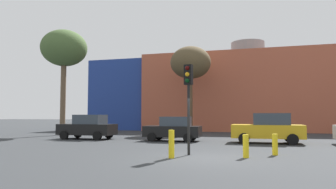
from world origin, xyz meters
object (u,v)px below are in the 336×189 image
(parked_car_2, at_px, (268,128))
(bare_tree_0, at_px, (191,63))
(bollard_yellow_1, at_px, (171,144))
(bollard_yellow_2, at_px, (275,145))
(parked_car_0, at_px, (88,127))
(traffic_light_island, at_px, (188,88))
(parked_car_1, at_px, (173,129))
(bare_tree_2, at_px, (64,49))
(bollard_yellow_0, at_px, (246,146))

(parked_car_2, bearing_deg, bare_tree_0, -52.54)
(bare_tree_0, distance_m, bollard_yellow_1, 18.15)
(bare_tree_0, height_order, bollard_yellow_2, bare_tree_0)
(parked_car_0, distance_m, bare_tree_0, 12.10)
(bare_tree_0, bearing_deg, parked_car_2, -52.54)
(traffic_light_island, xyz_separation_m, bare_tree_0, (-3.08, 15.74, 3.83))
(parked_car_1, relative_size, bare_tree_2, 0.41)
(parked_car_1, height_order, bare_tree_0, bare_tree_0)
(bollard_yellow_0, bearing_deg, parked_car_1, 124.51)
(bare_tree_2, bearing_deg, parked_car_0, -36.85)
(parked_car_0, relative_size, bare_tree_2, 0.44)
(parked_car_1, bearing_deg, bollard_yellow_1, 104.09)
(parked_car_0, relative_size, bollard_yellow_1, 3.60)
(bollard_yellow_1, bearing_deg, bollard_yellow_0, 16.87)
(parked_car_2, height_order, bollard_yellow_0, parked_car_2)
(parked_car_0, distance_m, bollard_yellow_2, 14.03)
(bare_tree_0, bearing_deg, parked_car_0, -124.21)
(parked_car_1, distance_m, bollard_yellow_1, 8.37)
(traffic_light_island, bearing_deg, bare_tree_2, -117.27)
(bollard_yellow_1, bearing_deg, parked_car_0, 136.45)
(bollard_yellow_1, bearing_deg, bare_tree_2, 138.60)
(bare_tree_0, xyz_separation_m, bollard_yellow_2, (6.74, -14.73, -6.31))
(parked_car_1, relative_size, bollard_yellow_2, 4.11)
(parked_car_2, distance_m, traffic_light_island, 8.13)
(parked_car_0, height_order, bollard_yellow_0, parked_car_0)
(parked_car_1, bearing_deg, parked_car_0, 0.00)
(bare_tree_0, height_order, bare_tree_2, bare_tree_2)
(parked_car_0, bearing_deg, parked_car_2, -180.00)
(bollard_yellow_0, bearing_deg, parked_car_2, 80.81)
(parked_car_2, xyz_separation_m, traffic_light_island, (-3.62, -7.00, 2.02))
(bollard_yellow_0, bearing_deg, bollard_yellow_1, -163.13)
(parked_car_1, xyz_separation_m, parked_car_2, (6.14, -0.00, 0.11))
(traffic_light_island, height_order, bare_tree_2, bare_tree_2)
(parked_car_2, bearing_deg, bollard_yellow_1, 63.19)
(bare_tree_2, bearing_deg, traffic_light_island, -37.49)
(bollard_yellow_0, relative_size, bollard_yellow_1, 0.84)
(traffic_light_island, relative_size, bare_tree_0, 0.48)
(bollard_yellow_2, bearing_deg, traffic_light_island, -164.58)
(bare_tree_0, relative_size, bollard_yellow_1, 7.34)
(bollard_yellow_0, bearing_deg, bare_tree_2, 146.44)
(bollard_yellow_1, bearing_deg, parked_car_1, 104.09)
(traffic_light_island, relative_size, bollard_yellow_1, 3.51)
(traffic_light_island, bearing_deg, bollard_yellow_1, -12.98)
(parked_car_0, xyz_separation_m, bollard_yellow_2, (12.68, -5.99, -0.42))
(bare_tree_0, distance_m, bollard_yellow_2, 17.39)
(bollard_yellow_1, xyz_separation_m, bollard_yellow_2, (4.14, 2.13, -0.11))
(bare_tree_0, relative_size, bare_tree_2, 0.90)
(parked_car_0, xyz_separation_m, parked_car_1, (6.50, 0.00, -0.07))
(bollard_yellow_2, bearing_deg, parked_car_0, 154.73)
(traffic_light_island, relative_size, bollard_yellow_0, 4.20)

